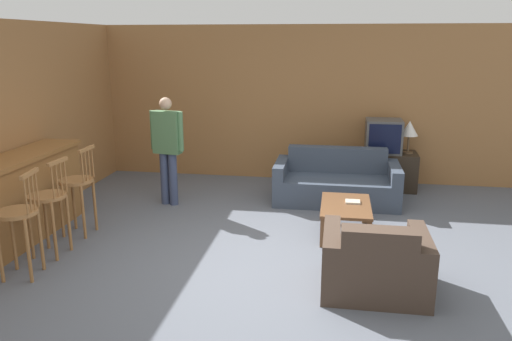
{
  "coord_description": "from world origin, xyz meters",
  "views": [
    {
      "loc": [
        0.74,
        -4.81,
        2.36
      ],
      "look_at": [
        -0.17,
        0.85,
        0.85
      ],
      "focal_mm": 35.0,
      "sensor_mm": 36.0,
      "label": 1
    }
  ],
  "objects_px": {
    "couch_far": "(336,183)",
    "tv": "(383,136)",
    "bar_chair_mid": "(49,203)",
    "book_on_table": "(353,202)",
    "bar_chair_near": "(19,220)",
    "table_lamp": "(409,129)",
    "tv_unit": "(381,170)",
    "person_by_window": "(167,145)",
    "coffee_table": "(346,209)",
    "bar_chair_far": "(78,187)",
    "armchair_near": "(375,265)"
  },
  "relations": [
    {
      "from": "couch_far",
      "to": "tv",
      "type": "bearing_deg",
      "value": 47.48
    },
    {
      "from": "bar_chair_mid",
      "to": "book_on_table",
      "type": "height_order",
      "value": "bar_chair_mid"
    },
    {
      "from": "bar_chair_near",
      "to": "table_lamp",
      "type": "distance_m",
      "value": 5.7
    },
    {
      "from": "bar_chair_near",
      "to": "tv_unit",
      "type": "bearing_deg",
      "value": 44.54
    },
    {
      "from": "bar_chair_mid",
      "to": "tv_unit",
      "type": "xyz_separation_m",
      "value": [
        3.85,
        3.26,
        -0.3
      ]
    },
    {
      "from": "bar_chair_mid",
      "to": "person_by_window",
      "type": "height_order",
      "value": "person_by_window"
    },
    {
      "from": "person_by_window",
      "to": "book_on_table",
      "type": "bearing_deg",
      "value": -14.83
    },
    {
      "from": "tv_unit",
      "to": "book_on_table",
      "type": "height_order",
      "value": "tv_unit"
    },
    {
      "from": "tv",
      "to": "person_by_window",
      "type": "xyz_separation_m",
      "value": [
        -3.14,
        -1.32,
        0.02
      ]
    },
    {
      "from": "bar_chair_near",
      "to": "coffee_table",
      "type": "height_order",
      "value": "bar_chair_near"
    },
    {
      "from": "bar_chair_near",
      "to": "tv",
      "type": "relative_size",
      "value": 1.99
    },
    {
      "from": "coffee_table",
      "to": "tv_unit",
      "type": "bearing_deg",
      "value": 74.27
    },
    {
      "from": "bar_chair_mid",
      "to": "table_lamp",
      "type": "distance_m",
      "value": 5.36
    },
    {
      "from": "bar_chair_far",
      "to": "bar_chair_near",
      "type": "bearing_deg",
      "value": -90.01
    },
    {
      "from": "tv_unit",
      "to": "bar_chair_far",
      "type": "bearing_deg",
      "value": -145.78
    },
    {
      "from": "table_lamp",
      "to": "person_by_window",
      "type": "distance_m",
      "value": 3.77
    },
    {
      "from": "table_lamp",
      "to": "armchair_near",
      "type": "bearing_deg",
      "value": -101.56
    },
    {
      "from": "couch_far",
      "to": "table_lamp",
      "type": "distance_m",
      "value": 1.53
    },
    {
      "from": "table_lamp",
      "to": "bar_chair_mid",
      "type": "bearing_deg",
      "value": -142.5
    },
    {
      "from": "tv_unit",
      "to": "table_lamp",
      "type": "distance_m",
      "value": 0.79
    },
    {
      "from": "tv_unit",
      "to": "tv",
      "type": "bearing_deg",
      "value": -90.0
    },
    {
      "from": "bar_chair_far",
      "to": "tv",
      "type": "distance_m",
      "value": 4.66
    },
    {
      "from": "bar_chair_near",
      "to": "person_by_window",
      "type": "bearing_deg",
      "value": 73.85
    },
    {
      "from": "bar_chair_near",
      "to": "book_on_table",
      "type": "relative_size",
      "value": 6.1
    },
    {
      "from": "table_lamp",
      "to": "person_by_window",
      "type": "xyz_separation_m",
      "value": [
        -3.53,
        -1.32,
        -0.09
      ]
    },
    {
      "from": "armchair_near",
      "to": "bar_chair_near",
      "type": "bearing_deg",
      "value": -175.97
    },
    {
      "from": "bar_chair_far",
      "to": "person_by_window",
      "type": "distance_m",
      "value": 1.51
    },
    {
      "from": "table_lamp",
      "to": "person_by_window",
      "type": "relative_size",
      "value": 0.33
    },
    {
      "from": "bar_chair_far",
      "to": "person_by_window",
      "type": "height_order",
      "value": "person_by_window"
    },
    {
      "from": "bar_chair_far",
      "to": "armchair_near",
      "type": "bearing_deg",
      "value": -14.69
    },
    {
      "from": "bar_chair_near",
      "to": "bar_chair_far",
      "type": "relative_size",
      "value": 1.0
    },
    {
      "from": "bar_chair_mid",
      "to": "armchair_near",
      "type": "height_order",
      "value": "bar_chair_mid"
    },
    {
      "from": "armchair_near",
      "to": "coffee_table",
      "type": "height_order",
      "value": "armchair_near"
    },
    {
      "from": "bar_chair_far",
      "to": "coffee_table",
      "type": "distance_m",
      "value": 3.31
    },
    {
      "from": "armchair_near",
      "to": "tv",
      "type": "height_order",
      "value": "tv"
    },
    {
      "from": "couch_far",
      "to": "tv_unit",
      "type": "height_order",
      "value": "couch_far"
    },
    {
      "from": "book_on_table",
      "to": "bar_chair_far",
      "type": "bearing_deg",
      "value": -169.8
    },
    {
      "from": "bar_chair_mid",
      "to": "coffee_table",
      "type": "height_order",
      "value": "bar_chair_mid"
    },
    {
      "from": "couch_far",
      "to": "tv_unit",
      "type": "relative_size",
      "value": 1.66
    },
    {
      "from": "couch_far",
      "to": "coffee_table",
      "type": "distance_m",
      "value": 1.33
    },
    {
      "from": "bar_chair_near",
      "to": "tv",
      "type": "distance_m",
      "value": 5.41
    },
    {
      "from": "bar_chair_mid",
      "to": "person_by_window",
      "type": "relative_size",
      "value": 0.71
    },
    {
      "from": "tv_unit",
      "to": "person_by_window",
      "type": "height_order",
      "value": "person_by_window"
    },
    {
      "from": "bar_chair_near",
      "to": "tv",
      "type": "height_order",
      "value": "tv"
    },
    {
      "from": "bar_chair_near",
      "to": "book_on_table",
      "type": "distance_m",
      "value": 3.79
    },
    {
      "from": "tv",
      "to": "book_on_table",
      "type": "height_order",
      "value": "tv"
    },
    {
      "from": "couch_far",
      "to": "tv",
      "type": "height_order",
      "value": "tv"
    },
    {
      "from": "book_on_table",
      "to": "table_lamp",
      "type": "distance_m",
      "value": 2.29
    },
    {
      "from": "coffee_table",
      "to": "bar_chair_near",
      "type": "bearing_deg",
      "value": -152.71
    },
    {
      "from": "tv_unit",
      "to": "table_lamp",
      "type": "bearing_deg",
      "value": 0.0
    }
  ]
}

